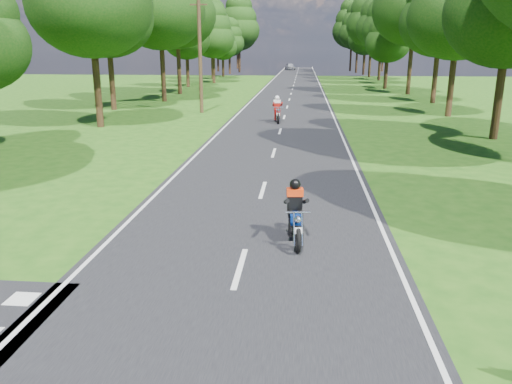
# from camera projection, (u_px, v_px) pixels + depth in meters

# --- Properties ---
(ground) EXTENTS (160.00, 160.00, 0.00)m
(ground) POSITION_uv_depth(u_px,v_px,m) (225.00, 319.00, 8.48)
(ground) COLOR #1F4E12
(ground) RESTS_ON ground
(main_road) EXTENTS (7.00, 140.00, 0.02)m
(main_road) POSITION_uv_depth(u_px,v_px,m) (292.00, 89.00, 56.32)
(main_road) COLOR black
(main_road) RESTS_ON ground
(road_markings) EXTENTS (7.40, 140.00, 0.01)m
(road_markings) POSITION_uv_depth(u_px,v_px,m) (291.00, 90.00, 54.53)
(road_markings) COLOR silver
(road_markings) RESTS_ON main_road
(treeline) EXTENTS (40.00, 115.35, 14.78)m
(treeline) POSITION_uv_depth(u_px,v_px,m) (307.00, 17.00, 63.54)
(treeline) COLOR black
(treeline) RESTS_ON ground
(telegraph_pole) EXTENTS (1.20, 0.26, 8.00)m
(telegraph_pole) POSITION_uv_depth(u_px,v_px,m) (200.00, 54.00, 34.68)
(telegraph_pole) COLOR #382616
(telegraph_pole) RESTS_ON ground
(rider_near_blue) EXTENTS (0.77, 1.81, 1.47)m
(rider_near_blue) POSITION_uv_depth(u_px,v_px,m) (295.00, 211.00, 11.69)
(rider_near_blue) COLOR navy
(rider_near_blue) RESTS_ON main_road
(rider_far_red) EXTENTS (0.90, 2.02, 1.63)m
(rider_far_red) POSITION_uv_depth(u_px,v_px,m) (277.00, 109.00, 30.76)
(rider_far_red) COLOR #B3110D
(rider_far_red) RESTS_ON main_road
(distant_car) EXTENTS (2.65, 4.64, 1.49)m
(distant_car) POSITION_uv_depth(u_px,v_px,m) (290.00, 66.00, 107.44)
(distant_car) COLOR #B0B2B7
(distant_car) RESTS_ON main_road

